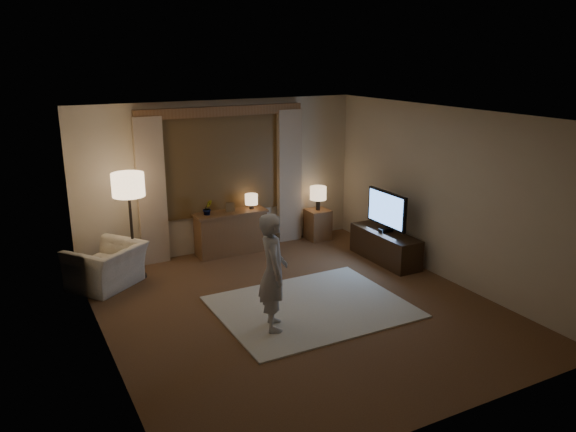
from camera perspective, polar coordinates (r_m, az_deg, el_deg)
room at (r=7.68m, az=-0.61°, el=1.12°), size 5.04×5.54×2.64m
rug at (r=7.75m, az=2.40°, el=-9.19°), size 2.50×2.00×0.02m
sideboard at (r=9.72m, az=-5.83°, el=-1.77°), size 1.20×0.40×0.70m
picture_frame at (r=9.59m, az=-5.91°, el=0.79°), size 0.16×0.02×0.20m
plant at (r=9.44m, az=-8.17°, el=0.78°), size 0.17×0.13×0.30m
table_lamp_sideboard at (r=9.72m, az=-3.74°, el=1.64°), size 0.22×0.22×0.30m
floor_lamp at (r=8.64m, az=-15.89°, el=2.49°), size 0.48×0.48×1.64m
armchair at (r=8.71m, az=-17.94°, el=-4.88°), size 1.29×1.27×0.64m
side_table at (r=10.43m, az=3.03°, el=-0.86°), size 0.40×0.40×0.56m
table_lamp_side at (r=10.27m, az=3.08°, el=2.28°), size 0.30×0.30×0.44m
tv_stand at (r=9.47m, az=9.83°, el=-3.05°), size 0.45×1.40×0.50m
tv at (r=9.29m, az=10.00°, el=0.61°), size 0.23×0.95×0.68m
person at (r=6.89m, az=-1.52°, el=-5.69°), size 0.51×0.63×1.49m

